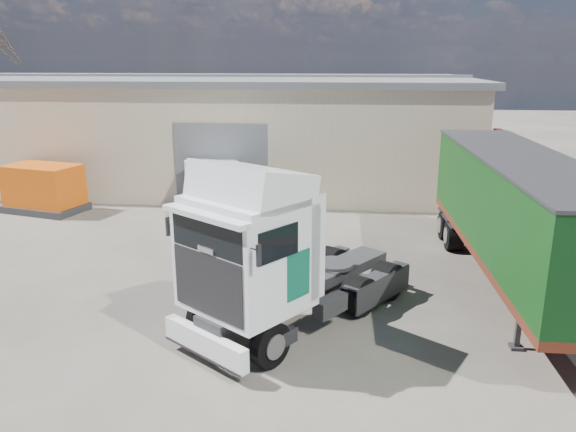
# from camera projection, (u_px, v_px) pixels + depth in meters

# --- Properties ---
(ground) EXTENTS (120.00, 120.00, 0.00)m
(ground) POSITION_uv_depth(u_px,v_px,m) (216.00, 306.00, 14.57)
(ground) COLOR #2B2923
(ground) RESTS_ON ground
(warehouse) EXTENTS (30.60, 12.60, 5.42)m
(warehouse) POSITION_uv_depth(u_px,v_px,m) (172.00, 128.00, 29.76)
(warehouse) COLOR beige
(warehouse) RESTS_ON ground
(tractor_unit) EXTENTS (5.51, 6.33, 4.19)m
(tractor_unit) POSITION_uv_depth(u_px,v_px,m) (272.00, 262.00, 12.74)
(tractor_unit) COLOR black
(tractor_unit) RESTS_ON ground
(box_trailer) EXTENTS (2.56, 11.26, 3.73)m
(box_trailer) POSITION_uv_depth(u_px,v_px,m) (516.00, 208.00, 15.27)
(box_trailer) COLOR #2D2D30
(box_trailer) RESTS_ON ground
(panel_van) EXTENTS (4.00, 5.53, 2.10)m
(panel_van) POSITION_uv_depth(u_px,v_px,m) (223.00, 196.00, 21.60)
(panel_van) COLOR black
(panel_van) RESTS_ON ground
(orange_skip) EXTENTS (3.53, 2.68, 1.96)m
(orange_skip) POSITION_uv_depth(u_px,v_px,m) (44.00, 191.00, 23.44)
(orange_skip) COLOR #2D2D30
(orange_skip) RESTS_ON ground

